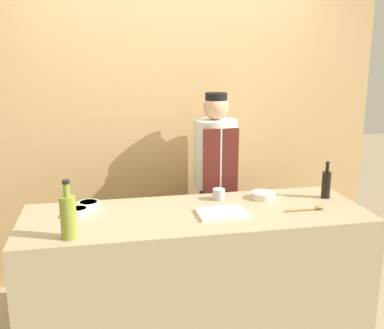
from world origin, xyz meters
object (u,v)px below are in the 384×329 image
(sauce_bowl_purple, at_px, (263,195))
(cutting_board, at_px, (222,213))
(bottle_soy, at_px, (326,184))
(cup_steel, at_px, (219,194))
(bottle_oil, at_px, (68,216))
(wooden_spoon, at_px, (311,208))
(chef_center, at_px, (215,184))
(sauce_bowl_yellow, at_px, (79,212))
(sauce_bowl_orange, at_px, (89,205))

(sauce_bowl_purple, relative_size, cutting_board, 0.53)
(cutting_board, xyz_separation_m, bottle_soy, (0.81, 0.19, 0.09))
(cup_steel, bearing_deg, bottle_oil, -153.49)
(bottle_soy, height_order, wooden_spoon, bottle_soy)
(cup_steel, relative_size, chef_center, 0.05)
(sauce_bowl_yellow, bearing_deg, cup_steel, 9.77)
(sauce_bowl_purple, bearing_deg, wooden_spoon, -52.87)
(sauce_bowl_yellow, xyz_separation_m, cup_steel, (0.94, 0.16, 0.01))
(cutting_board, xyz_separation_m, bottle_oil, (-0.92, -0.19, 0.12))
(bottle_soy, xyz_separation_m, cup_steel, (-0.75, 0.11, -0.06))
(cup_steel, distance_m, chef_center, 0.48)
(bottle_oil, bearing_deg, sauce_bowl_purple, 19.07)
(cutting_board, xyz_separation_m, chef_center, (0.15, 0.77, -0.04))
(wooden_spoon, height_order, chef_center, chef_center)
(sauce_bowl_purple, distance_m, bottle_soy, 0.45)
(sauce_bowl_purple, bearing_deg, chef_center, 113.19)
(sauce_bowl_yellow, xyz_separation_m, cutting_board, (0.88, -0.14, -0.02))
(cutting_board, height_order, cup_steel, cup_steel)
(sauce_bowl_yellow, distance_m, bottle_soy, 1.69)
(sauce_bowl_purple, xyz_separation_m, bottle_oil, (-1.29, -0.45, 0.10))
(sauce_bowl_purple, distance_m, cutting_board, 0.45)
(sauce_bowl_purple, bearing_deg, cutting_board, -145.07)
(sauce_bowl_yellow, relative_size, bottle_soy, 0.46)
(sauce_bowl_orange, height_order, bottle_oil, bottle_oil)
(cutting_board, bearing_deg, bottle_oil, -168.45)
(sauce_bowl_orange, height_order, chef_center, chef_center)
(cutting_board, bearing_deg, bottle_soy, 13.34)
(cup_steel, bearing_deg, wooden_spoon, -32.09)
(cutting_board, distance_m, bottle_soy, 0.83)
(sauce_bowl_purple, distance_m, bottle_oil, 1.37)
(sauce_bowl_orange, relative_size, cutting_board, 0.45)
(cup_steel, xyz_separation_m, chef_center, (0.09, 0.47, -0.07))
(sauce_bowl_orange, xyz_separation_m, cutting_board, (0.83, -0.28, -0.02))
(sauce_bowl_orange, distance_m, cup_steel, 0.89)
(cup_steel, bearing_deg, bottle_soy, -8.26)
(sauce_bowl_purple, xyz_separation_m, bottle_soy, (0.44, -0.07, 0.08))
(sauce_bowl_yellow, xyz_separation_m, bottle_soy, (1.69, 0.05, 0.07))
(sauce_bowl_purple, height_order, bottle_soy, bottle_soy)
(cup_steel, bearing_deg, sauce_bowl_orange, -178.98)
(cup_steel, bearing_deg, cutting_board, -100.95)
(sauce_bowl_orange, bearing_deg, sauce_bowl_yellow, -111.28)
(sauce_bowl_purple, relative_size, sauce_bowl_orange, 1.18)
(sauce_bowl_yellow, bearing_deg, bottle_soy, 1.81)
(sauce_bowl_yellow, xyz_separation_m, bottle_oil, (-0.04, -0.33, 0.10))
(cutting_board, relative_size, bottle_oil, 0.93)
(bottle_oil, bearing_deg, chef_center, 41.66)
(sauce_bowl_yellow, xyz_separation_m, chef_center, (1.04, 0.63, -0.06))
(sauce_bowl_purple, xyz_separation_m, chef_center, (-0.22, 0.51, -0.06))
(chef_center, bearing_deg, cup_steel, -101.36)
(sauce_bowl_yellow, height_order, chef_center, chef_center)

